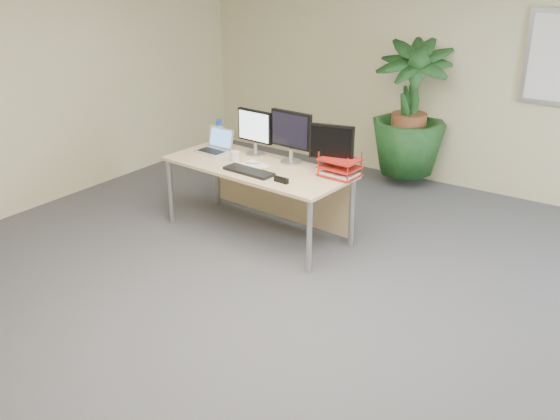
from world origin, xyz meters
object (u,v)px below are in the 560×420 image
Objects in this scene: desk at (264,178)px; laptop at (216,146)px; floor_plant at (409,122)px; monitor_right at (291,134)px; monitor_left at (255,130)px.

laptop is (-0.61, 0.04, 0.20)m from desk.
monitor_right is at bearing -101.38° from floor_plant.
laptop reaches higher than desk.
monitor_left is at bearing 143.58° from desk.
floor_plant is at bearing 78.62° from monitor_right.
floor_plant is 4.56× the size of laptop.
floor_plant reaches higher than desk.
desk is 3.75× the size of monitor_right.
monitor_right reaches higher than laptop.
desk is 2.09m from floor_plant.
monitor_left is at bearing -113.43° from floor_plant.
laptop is at bearing -163.04° from monitor_left.
desk is 5.64× the size of laptop.
monitor_left is 1.35× the size of laptop.
monitor_right is at bearing 7.72° from laptop.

